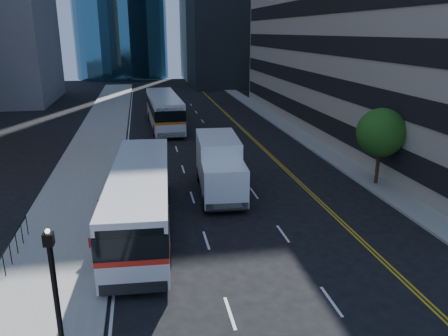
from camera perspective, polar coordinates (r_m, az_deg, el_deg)
name	(u,v)px	position (r m, az deg, el deg)	size (l,w,h in m)	color
ground	(286,253)	(21.11, 8.10, -10.95)	(160.00, 160.00, 0.00)	black
sidewalk_west	(100,139)	(43.86, -15.93, 3.72)	(5.00, 90.00, 0.15)	gray
sidewalk_east	(292,130)	(46.25, 8.93, 4.87)	(2.00, 90.00, 0.15)	gray
street_tree	(381,133)	(30.40, 19.84, 4.37)	(3.20, 3.20, 5.10)	#332114
lamp_post	(56,296)	(13.88, -21.09, -15.35)	(0.28, 0.28, 4.56)	black
bus_front	(141,198)	(22.83, -10.80, -3.81)	(3.58, 13.07, 3.33)	silver
bus_rear	(164,110)	(47.80, -7.84, 7.53)	(3.41, 13.49, 3.45)	silver
box_truck	(219,166)	(27.58, -0.59, 0.32)	(2.99, 7.49, 3.52)	white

